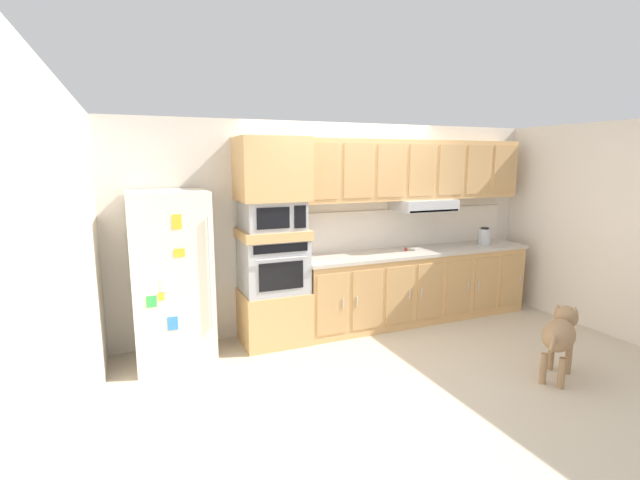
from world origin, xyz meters
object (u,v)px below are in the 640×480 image
at_px(built_in_oven, 273,265).
at_px(microwave, 272,215).
at_px(electric_kettle, 484,237).
at_px(refrigerator, 172,278).
at_px(dog, 560,333).
at_px(screwdriver, 407,249).

xyz_separation_m(built_in_oven, microwave, (0.00, -0.00, 0.56)).
bearing_deg(electric_kettle, built_in_oven, 179.08).
height_order(refrigerator, electric_kettle, refrigerator).
bearing_deg(microwave, dog, -39.39).
bearing_deg(microwave, built_in_oven, 179.23).
distance_m(microwave, screwdriver, 1.86).
relative_size(built_in_oven, screwdriver, 4.30).
relative_size(electric_kettle, dog, 0.28).
relative_size(built_in_oven, dog, 0.83).
xyz_separation_m(microwave, screwdriver, (1.79, 0.05, -0.53)).
relative_size(microwave, dog, 0.76).
bearing_deg(built_in_oven, electric_kettle, -0.92).
bearing_deg(electric_kettle, dog, -110.67).
height_order(refrigerator, dog, refrigerator).
bearing_deg(electric_kettle, microwave, 179.08).
bearing_deg(dog, microwave, 109.87).
distance_m(built_in_oven, electric_kettle, 2.96).
xyz_separation_m(built_in_oven, dog, (2.27, -1.86, -0.47)).
relative_size(refrigerator, electric_kettle, 7.33).
bearing_deg(screwdriver, built_in_oven, -178.42).
bearing_deg(built_in_oven, refrigerator, -176.46).
distance_m(refrigerator, screwdriver, 2.88).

